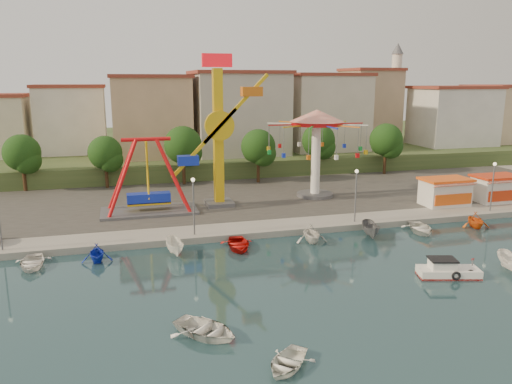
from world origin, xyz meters
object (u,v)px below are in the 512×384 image
object	(u,v)px
pirate_ship_ride	(148,177)
cabin_motorboat	(447,271)
rowboat_a	(206,329)
wave_swinger	(316,134)
kamikaze_tower	(222,136)

from	to	relation	value
pirate_ship_ride	cabin_motorboat	bearing A→B (deg)	-47.82
rowboat_a	pirate_ship_ride	bearing A→B (deg)	51.99
wave_swinger	rowboat_a	size ratio (longest dim) A/B	2.81
kamikaze_tower	wave_swinger	world-z (taller)	kamikaze_tower
kamikaze_tower	cabin_motorboat	size ratio (longest dim) A/B	3.48
wave_swinger	cabin_motorboat	xyz separation A→B (m)	(0.56, -24.96, -7.78)
wave_swinger	cabin_motorboat	distance (m)	26.15
pirate_ship_ride	kamikaze_tower	size ratio (longest dim) A/B	0.61
kamikaze_tower	pirate_ship_ride	bearing A→B (deg)	-174.88
wave_swinger	rowboat_a	world-z (taller)	wave_swinger
pirate_ship_ride	kamikaze_tower	distance (m)	9.14
kamikaze_tower	rowboat_a	distance (m)	29.17
pirate_ship_ride	rowboat_a	world-z (taller)	pirate_ship_ride
kamikaze_tower	cabin_motorboat	world-z (taller)	kamikaze_tower
rowboat_a	kamikaze_tower	bearing A→B (deg)	35.03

